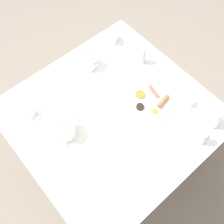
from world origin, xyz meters
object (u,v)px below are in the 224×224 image
object	(u,v)px
teacup_with_saucer_right	(111,38)
napkin_folded	(53,86)
teapot_far	(65,129)
creamer_jug	(188,101)
knife_by_plate	(102,103)
pepper_grinder	(142,55)
teapot_near	(87,60)
water_glass_tall	(216,118)
teacup_with_saucer_left	(27,111)
breakfast_plate	(151,102)
salt_grinder	(204,137)
fork_by_plate	(94,188)

from	to	relation	value
teacup_with_saucer_right	napkin_folded	distance (m)	0.49
teapot_far	creamer_jug	size ratio (longest dim) A/B	2.12
napkin_folded	knife_by_plate	xyz separation A→B (m)	(-0.27, -0.15, -0.00)
creamer_jug	knife_by_plate	bearing A→B (deg)	49.11
teapot_far	pepper_grinder	world-z (taller)	teapot_far
teacup_with_saucer_right	pepper_grinder	xyz separation A→B (m)	(-0.25, -0.03, 0.03)
teapot_near	teapot_far	size ratio (longest dim) A/B	1.18
teacup_with_saucer_right	creamer_jug	size ratio (longest dim) A/B	1.86
water_glass_tall	pepper_grinder	distance (m)	0.56
teapot_far	water_glass_tall	xyz separation A→B (m)	(-0.47, -0.63, 0.02)
teacup_with_saucer_left	pepper_grinder	bearing A→B (deg)	-101.14
breakfast_plate	teacup_with_saucer_right	distance (m)	0.52
teacup_with_saucer_left	water_glass_tall	bearing A→B (deg)	-134.14
salt_grinder	napkin_folded	xyz separation A→B (m)	(0.79, 0.39, -0.06)
teapot_near	teapot_far	distance (m)	0.46
teapot_near	creamer_jug	size ratio (longest dim) A/B	2.50
teacup_with_saucer_left	knife_by_plate	distance (m)	0.41
water_glass_tall	creamer_jug	world-z (taller)	water_glass_tall
salt_grinder	teacup_with_saucer_left	bearing A→B (deg)	39.33
teapot_far	teacup_with_saucer_right	world-z (taller)	teapot_far
breakfast_plate	teacup_with_saucer_right	world-z (taller)	teacup_with_saucer_right
napkin_folded	fork_by_plate	xyz separation A→B (m)	(-0.61, 0.18, -0.00)
napkin_folded	knife_by_plate	world-z (taller)	napkin_folded
salt_grinder	creamer_jug	bearing A→B (deg)	-31.18
teapot_far	fork_by_plate	xyz separation A→B (m)	(-0.32, 0.07, -0.05)
teapot_near	salt_grinder	size ratio (longest dim) A/B	1.70
water_glass_tall	napkin_folded	world-z (taller)	water_glass_tall
teapot_near	teacup_with_saucer_right	size ratio (longest dim) A/B	1.35
breakfast_plate	water_glass_tall	size ratio (longest dim) A/B	1.97
teapot_far	teacup_with_saucer_right	distance (m)	0.69
fork_by_plate	napkin_folded	bearing A→B (deg)	-16.50
teacup_with_saucer_left	teacup_with_saucer_right	xyz separation A→B (m)	(0.11, -0.69, -0.00)
teacup_with_saucer_right	knife_by_plate	xyz separation A→B (m)	(-0.32, 0.34, -0.03)
teacup_with_saucer_right	fork_by_plate	size ratio (longest dim) A/B	0.85
water_glass_tall	teacup_with_saucer_right	bearing A→B (deg)	2.15
pepper_grinder	fork_by_plate	size ratio (longest dim) A/B	0.67
teacup_with_saucer_left	creamer_jug	xyz separation A→B (m)	(-0.53, -0.72, -0.00)
salt_grinder	napkin_folded	distance (m)	0.88
teapot_near	teapot_far	xyz separation A→B (m)	(-0.28, 0.37, 0.00)
teacup_with_saucer_right	creamer_jug	bearing A→B (deg)	-177.87
napkin_folded	knife_by_plate	distance (m)	0.31
water_glass_tall	salt_grinder	world-z (taller)	water_glass_tall
teacup_with_saucer_left	breakfast_plate	bearing A→B (deg)	-124.98
teacup_with_saucer_left	napkin_folded	bearing A→B (deg)	-73.89
fork_by_plate	salt_grinder	bearing A→B (deg)	-106.92
salt_grinder	fork_by_plate	distance (m)	0.60
teapot_far	creamer_jug	distance (m)	0.70
pepper_grinder	knife_by_plate	xyz separation A→B (m)	(-0.07, 0.38, -0.06)
knife_by_plate	napkin_folded	bearing A→B (deg)	28.10
teapot_near	teacup_with_saucer_left	bearing A→B (deg)	-95.97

